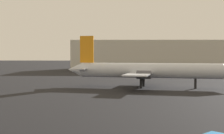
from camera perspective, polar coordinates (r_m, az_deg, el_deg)
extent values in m
cylinder|color=silver|center=(67.54, 6.40, -0.60)|extent=(28.16, 8.94, 3.00)
cone|color=silver|center=(71.18, -6.28, -0.45)|extent=(3.86, 3.63, 3.00)
cube|color=silver|center=(67.75, 5.21, -0.97)|extent=(8.67, 20.83, 0.22)
cube|color=silver|center=(70.49, -4.66, -0.23)|extent=(3.80, 8.00, 0.15)
cube|color=orange|center=(70.28, -4.32, 3.03)|extent=(2.93, 0.90, 5.61)
cylinder|color=#4C4C54|center=(71.48, 6.32, -0.92)|extent=(3.04, 2.20, 1.65)
cylinder|color=#4C4C54|center=(63.82, 5.47, -1.31)|extent=(3.04, 2.20, 1.65)
cube|color=black|center=(67.23, 14.05, -2.78)|extent=(0.55, 0.55, 1.94)
cube|color=black|center=(69.71, 5.42, -2.53)|extent=(0.55, 0.55, 1.94)
cube|color=black|center=(66.09, 4.98, -2.80)|extent=(0.55, 0.55, 1.94)
cube|color=beige|center=(139.89, 6.76, 1.99)|extent=(64.26, 24.89, 11.97)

